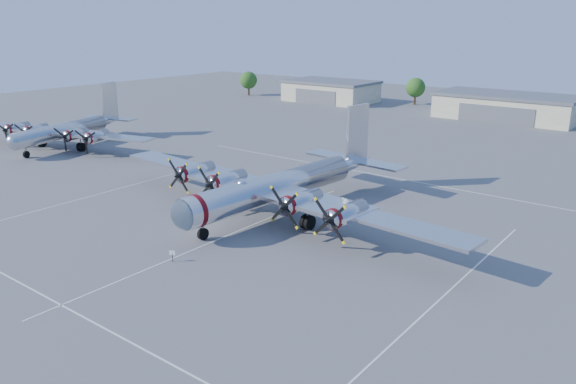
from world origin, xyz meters
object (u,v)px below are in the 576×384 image
Objects in this scene: tree_west at (416,88)px; main_bomber_b29 at (282,212)px; tree_far_west at (249,80)px; hangar_west at (331,91)px; info_placard at (172,254)px; hangar_center at (507,106)px; bomber_west at (69,147)px.

tree_west is 0.14× the size of main_bomber_b29.
main_bomber_b29 is (69.86, -73.30, -4.22)m from tree_far_west.
tree_far_west is at bearing -170.99° from hangar_west.
hangar_center is at bearing 67.08° from info_placard.
tree_far_west reaches higher than hangar_west.
tree_west reaches higher than main_bomber_b29.
tree_west is 84.61m from bomber_west.
hangar_center is at bearing -17.82° from tree_west.
hangar_west is 89.39m from main_bomber_b29.
tree_far_west is 46.57m from tree_west.
tree_west is at bearing 21.89° from hangar_west.
tree_far_west is 101.35m from main_bomber_b29.
tree_west is (45.00, 12.00, 0.00)m from tree_far_west.
tree_west is 104.86m from info_placard.
hangar_west is at bearing 125.12° from main_bomber_b29.
tree_far_west is at bearing 93.37° from bomber_west.
hangar_center is 4.31× the size of tree_far_west.
hangar_center is 27.14× the size of info_placard.
bomber_west is 34.72× the size of info_placard.
main_bomber_b29 is (-0.14, -77.27, -2.71)m from hangar_center.
tree_far_west and tree_west have the same top height.
tree_far_west is 0.18× the size of bomber_west.
hangar_center is 70.13m from tree_far_west.
hangar_center is at bearing 3.24° from tree_far_west.
main_bomber_b29 is at bearing -90.10° from hangar_center.
tree_far_west is at bearing 138.61° from main_bomber_b29.
hangar_center is at bearing 94.88° from main_bomber_b29.
tree_far_west is 72.21m from bomber_west.
bomber_west is at bearing -123.94° from hangar_center.
info_placard is (25.56, -101.64, -3.48)m from tree_west.
hangar_west reaches higher than bomber_west.
tree_far_west is 114.13m from info_placard.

